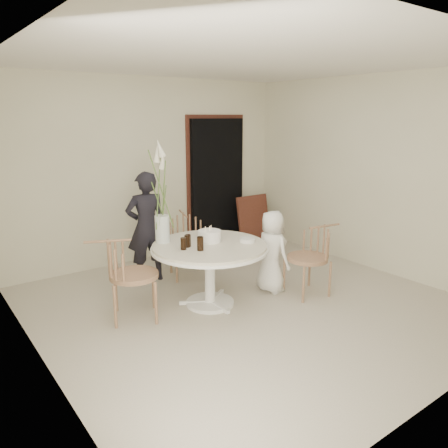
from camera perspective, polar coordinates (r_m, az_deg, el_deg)
ground at (r=5.21m, az=2.99°, el=-10.37°), size 4.50×4.50×0.00m
room_shell at (r=4.77m, az=3.24°, el=7.65°), size 4.50×4.50×4.50m
doorway at (r=7.26m, az=-0.93°, el=5.31°), size 1.00×0.10×2.10m
door_trim at (r=7.29m, az=-1.12°, el=5.81°), size 1.12×0.03×2.22m
table at (r=4.97m, az=-1.88°, el=-3.93°), size 1.33×1.33×0.73m
picture_frame at (r=7.41m, az=3.90°, el=0.48°), size 0.64×0.19×0.84m
chair_far at (r=6.01m, az=-5.07°, el=-1.47°), size 0.57×0.60×0.85m
chair_right at (r=5.45m, az=11.90°, el=-3.29°), size 0.56×0.52×0.86m
chair_left at (r=4.75m, az=-13.26°, el=-5.55°), size 0.66×0.64×0.90m
girl at (r=5.79m, az=-10.10°, el=-0.39°), size 0.60×0.46×1.46m
boy at (r=5.42m, az=6.29°, el=-3.61°), size 0.34×0.51×1.03m
birthday_cake at (r=5.04m, az=-1.90°, el=-1.57°), size 0.27×0.27×0.18m
cola_tumbler_a at (r=4.75m, az=-5.32°, el=-2.57°), size 0.07×0.07×0.13m
cola_tumbler_b at (r=4.70m, az=-3.11°, el=-2.58°), size 0.07×0.07×0.15m
cola_tumbler_c at (r=4.83m, az=-4.82°, el=-2.24°), size 0.08×0.08×0.14m
cola_tumbler_d at (r=4.85m, az=-4.72°, el=-2.18°), size 0.07×0.07×0.14m
plate_stack at (r=5.03m, az=3.07°, el=-2.11°), size 0.20×0.20×0.05m
flower_vase at (r=4.97m, az=-8.15°, el=2.24°), size 0.17×0.17×1.17m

